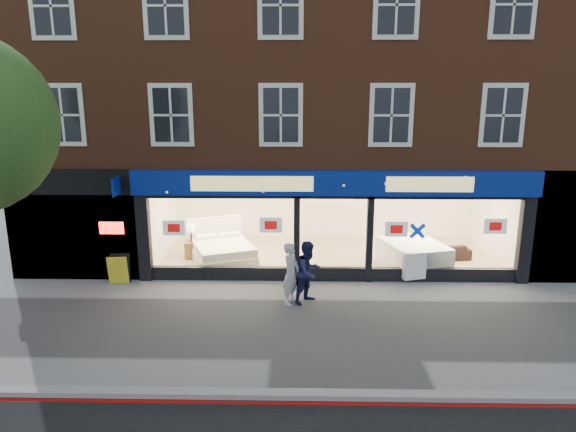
{
  "coord_description": "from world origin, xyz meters",
  "views": [
    {
      "loc": [
        -1.01,
        -11.21,
        5.46
      ],
      "look_at": [
        -1.29,
        2.5,
        2.09
      ],
      "focal_mm": 32.0,
      "sensor_mm": 36.0,
      "label": 1
    }
  ],
  "objects_px": {
    "display_bed": "(222,251)",
    "sofa": "(443,252)",
    "pedestrian_blue": "(309,272)",
    "mattress_stack": "(413,255)",
    "pedestrian_grey": "(291,274)",
    "a_board": "(119,269)"
  },
  "relations": [
    {
      "from": "mattress_stack",
      "to": "sofa",
      "type": "relative_size",
      "value": 1.38
    },
    {
      "from": "mattress_stack",
      "to": "sofa",
      "type": "xyz_separation_m",
      "value": [
        1.14,
        0.83,
        -0.15
      ]
    },
    {
      "from": "mattress_stack",
      "to": "sofa",
      "type": "distance_m",
      "value": 1.41
    },
    {
      "from": "pedestrian_blue",
      "to": "display_bed",
      "type": "bearing_deg",
      "value": 83.88
    },
    {
      "from": "pedestrian_grey",
      "to": "display_bed",
      "type": "bearing_deg",
      "value": 60.39
    },
    {
      "from": "pedestrian_grey",
      "to": "pedestrian_blue",
      "type": "distance_m",
      "value": 0.47
    },
    {
      "from": "display_bed",
      "to": "pedestrian_grey",
      "type": "relative_size",
      "value": 1.65
    },
    {
      "from": "pedestrian_grey",
      "to": "sofa",
      "type": "bearing_deg",
      "value": -30.36
    },
    {
      "from": "sofa",
      "to": "a_board",
      "type": "distance_m",
      "value": 10.11
    },
    {
      "from": "display_bed",
      "to": "a_board",
      "type": "bearing_deg",
      "value": -168.69
    },
    {
      "from": "display_bed",
      "to": "sofa",
      "type": "xyz_separation_m",
      "value": [
        7.15,
        0.35,
        -0.09
      ]
    },
    {
      "from": "a_board",
      "to": "pedestrian_grey",
      "type": "relative_size",
      "value": 0.53
    },
    {
      "from": "display_bed",
      "to": "pedestrian_grey",
      "type": "xyz_separation_m",
      "value": [
        2.26,
        -3.11,
        0.38
      ]
    },
    {
      "from": "pedestrian_grey",
      "to": "pedestrian_blue",
      "type": "height_order",
      "value": "pedestrian_blue"
    },
    {
      "from": "mattress_stack",
      "to": "pedestrian_blue",
      "type": "xyz_separation_m",
      "value": [
        -3.3,
        -2.52,
        0.33
      ]
    },
    {
      "from": "mattress_stack",
      "to": "pedestrian_grey",
      "type": "relative_size",
      "value": 1.46
    },
    {
      "from": "display_bed",
      "to": "a_board",
      "type": "relative_size",
      "value": 3.12
    },
    {
      "from": "mattress_stack",
      "to": "pedestrian_grey",
      "type": "bearing_deg",
      "value": -144.98
    },
    {
      "from": "a_board",
      "to": "pedestrian_grey",
      "type": "height_order",
      "value": "pedestrian_grey"
    },
    {
      "from": "a_board",
      "to": "pedestrian_blue",
      "type": "relative_size",
      "value": 0.52
    },
    {
      "from": "display_bed",
      "to": "sofa",
      "type": "relative_size",
      "value": 1.56
    },
    {
      "from": "display_bed",
      "to": "pedestrian_blue",
      "type": "height_order",
      "value": "pedestrian_blue"
    }
  ]
}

